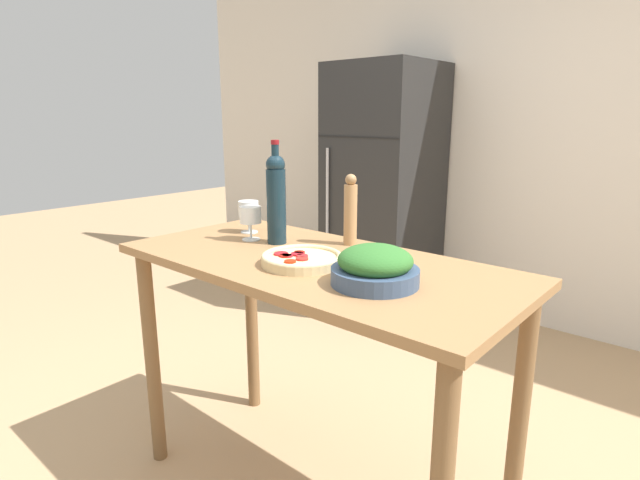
{
  "coord_description": "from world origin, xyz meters",
  "views": [
    {
      "loc": [
        1.06,
        -1.19,
        1.39
      ],
      "look_at": [
        0.0,
        0.03,
        0.98
      ],
      "focal_mm": 28.0,
      "sensor_mm": 36.0,
      "label": 1
    }
  ],
  "objects_px": {
    "pepper_mill": "(350,211)",
    "salad_bowl": "(375,267)",
    "homemade_pizza": "(302,259)",
    "refrigerator": "(383,190)",
    "wine_glass_far": "(249,210)",
    "wine_bottle": "(276,197)",
    "wine_glass_near": "(250,217)"
  },
  "relations": [
    {
      "from": "wine_bottle",
      "to": "salad_bowl",
      "type": "xyz_separation_m",
      "value": [
        0.55,
        -0.15,
        -0.12
      ]
    },
    {
      "from": "salad_bowl",
      "to": "wine_glass_near",
      "type": "bearing_deg",
      "value": 169.63
    },
    {
      "from": "wine_glass_near",
      "to": "pepper_mill",
      "type": "relative_size",
      "value": 0.5
    },
    {
      "from": "wine_bottle",
      "to": "homemade_pizza",
      "type": "xyz_separation_m",
      "value": [
        0.26,
        -0.14,
        -0.16
      ]
    },
    {
      "from": "wine_bottle",
      "to": "homemade_pizza",
      "type": "bearing_deg",
      "value": -29.02
    },
    {
      "from": "wine_bottle",
      "to": "homemade_pizza",
      "type": "relative_size",
      "value": 1.46
    },
    {
      "from": "pepper_mill",
      "to": "salad_bowl",
      "type": "bearing_deg",
      "value": -43.66
    },
    {
      "from": "wine_bottle",
      "to": "pepper_mill",
      "type": "xyz_separation_m",
      "value": [
        0.22,
        0.16,
        -0.05
      ]
    },
    {
      "from": "wine_glass_near",
      "to": "pepper_mill",
      "type": "bearing_deg",
      "value": 30.5
    },
    {
      "from": "refrigerator",
      "to": "homemade_pizza",
      "type": "relative_size",
      "value": 6.67
    },
    {
      "from": "wine_glass_near",
      "to": "homemade_pizza",
      "type": "xyz_separation_m",
      "value": [
        0.37,
        -0.11,
        -0.07
      ]
    },
    {
      "from": "pepper_mill",
      "to": "wine_glass_near",
      "type": "bearing_deg",
      "value": -149.5
    },
    {
      "from": "refrigerator",
      "to": "pepper_mill",
      "type": "xyz_separation_m",
      "value": [
        0.91,
        -1.58,
        0.18
      ]
    },
    {
      "from": "pepper_mill",
      "to": "salad_bowl",
      "type": "relative_size",
      "value": 1.04
    },
    {
      "from": "refrigerator",
      "to": "wine_glass_far",
      "type": "bearing_deg",
      "value": -74.35
    },
    {
      "from": "salad_bowl",
      "to": "homemade_pizza",
      "type": "xyz_separation_m",
      "value": [
        -0.29,
        0.01,
        -0.03
      ]
    },
    {
      "from": "wine_glass_near",
      "to": "wine_glass_far",
      "type": "bearing_deg",
      "value": 141.83
    },
    {
      "from": "pepper_mill",
      "to": "homemade_pizza",
      "type": "distance_m",
      "value": 0.33
    },
    {
      "from": "pepper_mill",
      "to": "salad_bowl",
      "type": "distance_m",
      "value": 0.46
    },
    {
      "from": "pepper_mill",
      "to": "refrigerator",
      "type": "bearing_deg",
      "value": 119.86
    },
    {
      "from": "wine_bottle",
      "to": "salad_bowl",
      "type": "relative_size",
      "value": 1.52
    },
    {
      "from": "wine_bottle",
      "to": "wine_glass_near",
      "type": "xyz_separation_m",
      "value": [
        -0.11,
        -0.03,
        -0.08
      ]
    },
    {
      "from": "wine_bottle",
      "to": "wine_glass_far",
      "type": "bearing_deg",
      "value": 167.13
    },
    {
      "from": "pepper_mill",
      "to": "homemade_pizza",
      "type": "xyz_separation_m",
      "value": [
        0.04,
        -0.31,
        -0.11
      ]
    },
    {
      "from": "homemade_pizza",
      "to": "wine_glass_near",
      "type": "bearing_deg",
      "value": 163.04
    },
    {
      "from": "wine_glass_near",
      "to": "wine_glass_far",
      "type": "xyz_separation_m",
      "value": [
        -0.1,
        0.08,
        0.0
      ]
    },
    {
      "from": "wine_glass_far",
      "to": "salad_bowl",
      "type": "xyz_separation_m",
      "value": [
        0.76,
        -0.2,
        -0.04
      ]
    },
    {
      "from": "wine_bottle",
      "to": "pepper_mill",
      "type": "height_order",
      "value": "wine_bottle"
    },
    {
      "from": "refrigerator",
      "to": "pepper_mill",
      "type": "relative_size",
      "value": 6.66
    },
    {
      "from": "wine_glass_near",
      "to": "homemade_pizza",
      "type": "distance_m",
      "value": 0.39
    },
    {
      "from": "refrigerator",
      "to": "wine_bottle",
      "type": "xyz_separation_m",
      "value": [
        0.69,
        -1.74,
        0.23
      ]
    },
    {
      "from": "wine_glass_near",
      "to": "pepper_mill",
      "type": "distance_m",
      "value": 0.38
    }
  ]
}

